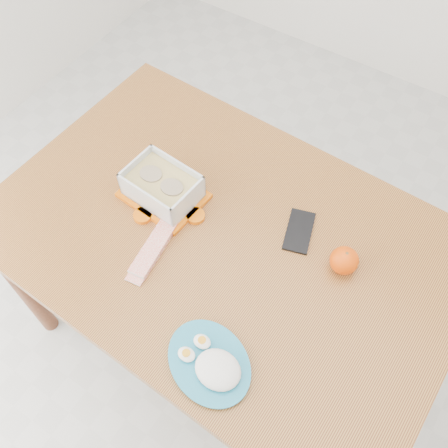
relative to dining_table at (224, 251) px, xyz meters
The scene contains 7 objects.
ground 0.67m from the dining_table, 52.94° to the left, with size 3.50×3.50×0.00m, color #B7B7B2.
dining_table is the anchor object (origin of this frame).
food_container 0.26m from the dining_table, behind, with size 0.25×0.19×0.10m.
orange_fruit 0.36m from the dining_table, 15.36° to the left, with size 0.08×0.08×0.08m, color #F53C04.
rice_plate 0.39m from the dining_table, 61.38° to the right, with size 0.30×0.30×0.06m.
candy_bar 0.22m from the dining_table, 135.19° to the right, with size 0.21×0.05×0.02m, color red.
smartphone 0.23m from the dining_table, 36.47° to the left, with size 0.07×0.14×0.01m, color black.
Camera 1 is at (0.33, -0.73, 1.95)m, focal length 40.00 mm.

